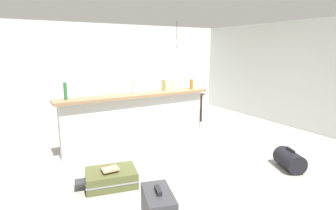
{
  "coord_description": "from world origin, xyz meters",
  "views": [
    {
      "loc": [
        -2.74,
        -4.05,
        1.86
      ],
      "look_at": [
        -0.01,
        0.61,
        0.72
      ],
      "focal_mm": 28.73,
      "sensor_mm": 36.0,
      "label": 1
    }
  ],
  "objects_px": {
    "grocery_bag": "(169,85)",
    "dining_chair_near_partition": "(189,105)",
    "bottle_amber": "(191,84)",
    "bottle_white": "(134,86)",
    "duffel_bag_black": "(289,160)",
    "dining_table": "(178,97)",
    "pendant_lamp": "(177,43)",
    "suitcase_flat_olive": "(111,178)",
    "bottle_green": "(65,91)",
    "book_stack": "(110,169)"
  },
  "relations": [
    {
      "from": "bottle_amber",
      "to": "pendant_lamp",
      "type": "bearing_deg",
      "value": 71.99
    },
    {
      "from": "pendant_lamp",
      "to": "duffel_bag_black",
      "type": "xyz_separation_m",
      "value": [
        0.03,
        -3.29,
        -1.85
      ]
    },
    {
      "from": "bottle_white",
      "to": "book_stack",
      "type": "distance_m",
      "value": 1.84
    },
    {
      "from": "bottle_green",
      "to": "suitcase_flat_olive",
      "type": "relative_size",
      "value": 0.32
    },
    {
      "from": "duffel_bag_black",
      "to": "bottle_white",
      "type": "bearing_deg",
      "value": 127.29
    },
    {
      "from": "bottle_white",
      "to": "grocery_bag",
      "type": "bearing_deg",
      "value": -1.35
    },
    {
      "from": "bottle_amber",
      "to": "bottle_white",
      "type": "bearing_deg",
      "value": 175.75
    },
    {
      "from": "pendant_lamp",
      "to": "suitcase_flat_olive",
      "type": "relative_size",
      "value": 0.7
    },
    {
      "from": "bottle_amber",
      "to": "duffel_bag_black",
      "type": "xyz_separation_m",
      "value": [
        0.42,
        -2.1,
        -0.99
      ]
    },
    {
      "from": "bottle_amber",
      "to": "dining_table",
      "type": "bearing_deg",
      "value": 69.87
    },
    {
      "from": "dining_chair_near_partition",
      "to": "pendant_lamp",
      "type": "xyz_separation_m",
      "value": [
        -0.04,
        0.5,
        1.48
      ]
    },
    {
      "from": "bottle_white",
      "to": "grocery_bag",
      "type": "height_order",
      "value": "bottle_white"
    },
    {
      "from": "bottle_amber",
      "to": "dining_table",
      "type": "xyz_separation_m",
      "value": [
        0.44,
        1.2,
        -0.49
      ]
    },
    {
      "from": "pendant_lamp",
      "to": "book_stack",
      "type": "height_order",
      "value": "pendant_lamp"
    },
    {
      "from": "bottle_green",
      "to": "pendant_lamp",
      "type": "bearing_deg",
      "value": 21.21
    },
    {
      "from": "suitcase_flat_olive",
      "to": "bottle_white",
      "type": "bearing_deg",
      "value": 54.21
    },
    {
      "from": "grocery_bag",
      "to": "pendant_lamp",
      "type": "xyz_separation_m",
      "value": [
        0.88,
        1.12,
        0.85
      ]
    },
    {
      "from": "pendant_lamp",
      "to": "duffel_bag_black",
      "type": "height_order",
      "value": "pendant_lamp"
    },
    {
      "from": "bottle_white",
      "to": "duffel_bag_black",
      "type": "relative_size",
      "value": 0.52
    },
    {
      "from": "dining_chair_near_partition",
      "to": "grocery_bag",
      "type": "bearing_deg",
      "value": -146.19
    },
    {
      "from": "bottle_amber",
      "to": "pendant_lamp",
      "type": "relative_size",
      "value": 0.33
    },
    {
      "from": "suitcase_flat_olive",
      "to": "book_stack",
      "type": "bearing_deg",
      "value": -150.05
    },
    {
      "from": "bottle_white",
      "to": "dining_table",
      "type": "height_order",
      "value": "bottle_white"
    },
    {
      "from": "bottle_green",
      "to": "dining_chair_near_partition",
      "type": "xyz_separation_m",
      "value": [
        2.9,
        0.61,
        -0.66
      ]
    },
    {
      "from": "grocery_bag",
      "to": "suitcase_flat_olive",
      "type": "height_order",
      "value": "grocery_bag"
    },
    {
      "from": "bottle_green",
      "to": "pendant_lamp",
      "type": "distance_m",
      "value": 3.18
    },
    {
      "from": "bottle_green",
      "to": "bottle_white",
      "type": "distance_m",
      "value": 1.22
    },
    {
      "from": "bottle_green",
      "to": "suitcase_flat_olive",
      "type": "height_order",
      "value": "bottle_green"
    },
    {
      "from": "grocery_bag",
      "to": "book_stack",
      "type": "height_order",
      "value": "grocery_bag"
    },
    {
      "from": "grocery_bag",
      "to": "pendant_lamp",
      "type": "height_order",
      "value": "pendant_lamp"
    },
    {
      "from": "bottle_amber",
      "to": "grocery_bag",
      "type": "relative_size",
      "value": 0.78
    },
    {
      "from": "bottle_white",
      "to": "grocery_bag",
      "type": "xyz_separation_m",
      "value": [
        0.76,
        -0.02,
        -0.04
      ]
    },
    {
      "from": "bottle_green",
      "to": "book_stack",
      "type": "relative_size",
      "value": 1.18
    },
    {
      "from": "bottle_green",
      "to": "duffel_bag_black",
      "type": "relative_size",
      "value": 0.51
    },
    {
      "from": "bottle_white",
      "to": "pendant_lamp",
      "type": "distance_m",
      "value": 2.14
    },
    {
      "from": "bottle_amber",
      "to": "book_stack",
      "type": "bearing_deg",
      "value": -151.5
    },
    {
      "from": "bottle_amber",
      "to": "duffel_bag_black",
      "type": "relative_size",
      "value": 0.36
    },
    {
      "from": "bottle_amber",
      "to": "suitcase_flat_olive",
      "type": "bearing_deg",
      "value": -151.51
    },
    {
      "from": "book_stack",
      "to": "bottle_green",
      "type": "bearing_deg",
      "value": 102.79
    },
    {
      "from": "pendant_lamp",
      "to": "bottle_green",
      "type": "bearing_deg",
      "value": -158.79
    },
    {
      "from": "suitcase_flat_olive",
      "to": "pendant_lamp",
      "type": "bearing_deg",
      "value": 42.81
    },
    {
      "from": "grocery_bag",
      "to": "dining_chair_near_partition",
      "type": "bearing_deg",
      "value": 33.81
    },
    {
      "from": "grocery_bag",
      "to": "dining_chair_near_partition",
      "type": "distance_m",
      "value": 1.27
    },
    {
      "from": "dining_chair_near_partition",
      "to": "duffel_bag_black",
      "type": "bearing_deg",
      "value": -90.22
    },
    {
      "from": "bottle_white",
      "to": "duffel_bag_black",
      "type": "bearing_deg",
      "value": -52.71
    },
    {
      "from": "bottle_green",
      "to": "dining_chair_near_partition",
      "type": "height_order",
      "value": "bottle_green"
    },
    {
      "from": "dining_table",
      "to": "dining_chair_near_partition",
      "type": "bearing_deg",
      "value": -91.32
    },
    {
      "from": "dining_table",
      "to": "pendant_lamp",
      "type": "bearing_deg",
      "value": -176.41
    },
    {
      "from": "grocery_bag",
      "to": "dining_chair_near_partition",
      "type": "relative_size",
      "value": 0.28
    },
    {
      "from": "pendant_lamp",
      "to": "grocery_bag",
      "type": "bearing_deg",
      "value": -128.22
    }
  ]
}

